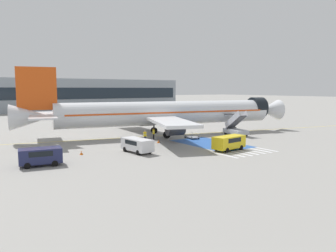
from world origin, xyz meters
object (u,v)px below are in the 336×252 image
at_px(service_van_0, 137,144).
at_px(fuel_tanker, 81,118).
at_px(ground_crew_1, 145,135).
at_px(terminal_building, 91,95).
at_px(airliner, 166,113).
at_px(ground_crew_0, 154,133).
at_px(traffic_cone_0, 159,141).
at_px(traffic_cone_1, 81,153).
at_px(baggage_cart, 192,137).
at_px(boarding_stairs_forward, 236,129).
at_px(service_van_2, 229,142).
at_px(service_van_1, 40,155).

bearing_deg(service_van_0, fuel_tanker, -103.85).
relative_size(ground_crew_1, terminal_building, 0.02).
distance_m(fuel_tanker, service_van_0, 34.15).
distance_m(airliner, ground_crew_1, 8.05).
bearing_deg(terminal_building, ground_crew_0, -104.34).
height_order(traffic_cone_0, traffic_cone_1, traffic_cone_0).
relative_size(fuel_tanker, baggage_cart, 3.45).
height_order(boarding_stairs_forward, traffic_cone_1, boarding_stairs_forward).
relative_size(service_van_0, service_van_2, 0.98).
bearing_deg(traffic_cone_1, airliner, 24.18).
bearing_deg(baggage_cart, ground_crew_0, 166.73).
xyz_separation_m(boarding_stairs_forward, ground_crew_1, (-16.27, 2.96, -0.06)).
xyz_separation_m(service_van_1, service_van_2, (22.35, -4.82, 0.02)).
relative_size(service_van_1, baggage_cart, 1.60).
distance_m(traffic_cone_0, terminal_building, 83.11).
bearing_deg(traffic_cone_1, boarding_stairs_forward, 2.61).
height_order(service_van_0, traffic_cone_1, service_van_0).
relative_size(ground_crew_1, traffic_cone_1, 3.57).
bearing_deg(service_van_2, ground_crew_0, 6.91).
relative_size(airliner, ground_crew_0, 26.20).
xyz_separation_m(ground_crew_0, terminal_building, (19.74, 77.24, 4.73)).
bearing_deg(baggage_cart, traffic_cone_0, -165.29).
relative_size(service_van_0, traffic_cone_0, 9.61).
height_order(service_van_0, traffic_cone_0, service_van_0).
xyz_separation_m(boarding_stairs_forward, traffic_cone_1, (-27.69, -1.26, -0.80)).
height_order(airliner, boarding_stairs_forward, airliner).
relative_size(service_van_2, baggage_cart, 1.76).
bearing_deg(service_van_2, traffic_cone_0, 15.98).
bearing_deg(traffic_cone_0, fuel_tanker, 92.80).
distance_m(service_van_0, baggage_cart, 14.13).
xyz_separation_m(boarding_stairs_forward, traffic_cone_0, (-15.19, 0.86, -0.79)).
distance_m(service_van_2, traffic_cone_0, 11.10).
bearing_deg(fuel_tanker, baggage_cart, 15.58).
bearing_deg(ground_crew_0, traffic_cone_0, -5.81).
bearing_deg(ground_crew_0, traffic_cone_1, -56.22).
height_order(ground_crew_1, traffic_cone_1, ground_crew_1).
bearing_deg(terminal_building, service_van_1, -114.35).
distance_m(airliner, fuel_tanker, 24.16).
relative_size(baggage_cart, traffic_cone_0, 5.58).
distance_m(ground_crew_0, traffic_cone_1, 14.50).
xyz_separation_m(service_van_0, baggage_cart, (13.04, 5.39, -0.83)).
relative_size(fuel_tanker, ground_crew_0, 5.29).
bearing_deg(boarding_stairs_forward, service_van_0, -157.32).
xyz_separation_m(ground_crew_0, ground_crew_1, (-2.11, -0.93, -0.08)).
xyz_separation_m(airliner, fuel_tanker, (-6.82, 23.08, -2.12)).
distance_m(service_van_2, terminal_building, 92.03).
xyz_separation_m(baggage_cart, traffic_cone_0, (-6.79, -0.59, -0.00)).
xyz_separation_m(service_van_0, traffic_cone_0, (6.24, 4.80, -0.83)).
xyz_separation_m(boarding_stairs_forward, fuel_tanker, (-16.61, 29.85, 0.70)).
distance_m(boarding_stairs_forward, service_van_2, 14.27).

